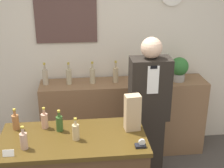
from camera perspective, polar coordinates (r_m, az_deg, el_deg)
back_wall at (r=4.02m, az=-1.55°, el=6.39°), size 5.20×0.09×2.70m
back_shelf at (r=4.11m, az=2.12°, el=-6.12°), size 2.09×0.42×1.00m
shopkeeper at (r=3.49m, az=6.68°, el=-5.20°), size 0.43×0.27×1.70m
potted_plant at (r=3.97m, az=12.19°, el=2.86°), size 0.23×0.23×0.31m
paper_bag at (r=2.83m, az=3.76°, el=-5.23°), size 0.15×0.11×0.34m
tape_dispenser at (r=2.65m, az=5.31°, el=-10.95°), size 0.09×0.06×0.07m
price_card_left at (r=2.66m, az=-18.44°, el=-11.92°), size 0.09×0.02×0.06m
counter_bottle_0 at (r=3.00m, az=-17.22°, el=-6.58°), size 0.06×0.06×0.21m
counter_bottle_1 at (r=2.69m, az=-15.83°, el=-9.88°), size 0.06×0.06×0.21m
counter_bottle_2 at (r=2.96m, az=-12.23°, el=-6.51°), size 0.06×0.06×0.21m
counter_bottle_3 at (r=2.88m, az=-9.58°, el=-7.06°), size 0.06×0.06×0.21m
counter_bottle_4 at (r=2.73m, az=-6.64°, el=-8.62°), size 0.06×0.06×0.21m
shelf_bottle_0 at (r=3.87m, az=-12.11°, el=1.35°), size 0.07×0.07×0.28m
shelf_bottle_1 at (r=3.83m, az=-7.88°, el=1.44°), size 0.07×0.07×0.28m
shelf_bottle_2 at (r=3.84m, az=-3.59°, el=1.62°), size 0.07×0.07×0.28m
shelf_bottle_3 at (r=3.86m, az=0.66°, el=1.78°), size 0.07×0.07×0.28m
shelf_bottle_4 at (r=3.88m, az=4.90°, el=1.84°), size 0.07×0.07×0.28m
shelf_bottle_5 at (r=3.96m, az=8.94°, el=2.05°), size 0.07×0.07×0.28m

